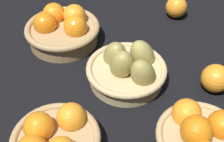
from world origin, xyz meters
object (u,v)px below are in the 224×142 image
Objects in this scene: basket_center_pears at (128,69)px; basket_near_right at (55,141)px; basket_far_right at (201,137)px; loose_orange_front_gap at (216,78)px; basket_near_left at (63,29)px; loose_orange_back_gap at (176,7)px.

basket_center_pears is 30.56cm from basket_near_right.
basket_far_right reaches higher than basket_near_right.
loose_orange_front_gap is at bearing 78.92° from basket_center_pears.
basket_near_right is at bearing -66.52° from loose_orange_front_gap.
basket_near_left is 1.20× the size of basket_near_right.
basket_near_right is 0.99× the size of basket_far_right.
loose_orange_back_gap is at bearing 174.08° from basket_far_right.
basket_near_left is 44.38cm from basket_near_right.
basket_near_right reaches higher than loose_orange_front_gap.
loose_orange_front_gap is at bearing 4.93° from loose_orange_back_gap.
basket_center_pears reaches higher than loose_orange_front_gap.
loose_orange_back_gap is (-58.36, 6.05, -0.20)cm from basket_far_right.
basket_center_pears reaches higher than basket_far_right.
basket_near_right is 70.71cm from loose_orange_back_gap.
basket_near_right is 2.59× the size of loose_orange_back_gap.
basket_far_right is 2.58× the size of loose_orange_front_gap.
basket_near_left is at bearing -134.88° from basket_center_pears.
loose_orange_back_gap is (-34.05, 21.47, -0.38)cm from basket_center_pears.
basket_far_right is 2.61× the size of loose_orange_back_gap.
basket_far_right reaches higher than loose_orange_back_gap.
basket_near_right is at bearing -38.51° from basket_center_pears.
basket_near_left is 57.40cm from basket_far_right.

